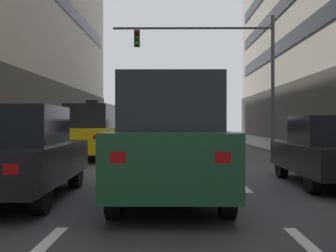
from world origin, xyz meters
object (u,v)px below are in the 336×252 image
(car_driving_0, at_px, (174,127))
(traffic_signal_0, at_px, (226,59))
(car_driving_2, at_px, (15,154))
(taxi_driving_3, at_px, (92,132))
(car_driving_6, at_px, (171,140))
(car_parked_1, at_px, (330,151))
(car_driving_4, at_px, (175,135))
(car_driving_5, at_px, (137,130))
(taxi_driving_1, at_px, (122,133))

(car_driving_0, distance_m, traffic_signal_0, 21.04)
(traffic_signal_0, bearing_deg, car_driving_2, -112.08)
(car_driving_2, relative_size, taxi_driving_3, 1.04)
(car_driving_2, bearing_deg, car_driving_6, -3.50)
(car_driving_6, relative_size, car_parked_1, 1.09)
(car_driving_0, relative_size, taxi_driving_3, 0.97)
(car_driving_4, bearing_deg, car_parked_1, -74.48)
(traffic_signal_0, bearing_deg, car_driving_5, 109.25)
(car_driving_2, distance_m, car_driving_4, 14.87)
(car_driving_2, relative_size, car_parked_1, 1.11)
(car_driving_5, bearing_deg, taxi_driving_1, -89.95)
(car_driving_0, bearing_deg, car_driving_6, -90.27)
(car_driving_5, height_order, traffic_signal_0, traffic_signal_0)
(taxi_driving_1, bearing_deg, car_driving_0, 78.27)
(taxi_driving_1, relative_size, car_driving_2, 0.94)
(car_driving_5, height_order, car_parked_1, car_driving_5)
(car_driving_2, xyz_separation_m, taxi_driving_3, (-0.22, 9.00, 0.21))
(car_driving_2, distance_m, taxi_driving_3, 9.01)
(car_driving_2, bearing_deg, car_driving_5, 90.35)
(taxi_driving_3, bearing_deg, car_driving_0, 82.60)
(car_driving_6, bearing_deg, taxi_driving_1, 99.31)
(car_driving_2, relative_size, car_driving_6, 1.02)
(taxi_driving_1, height_order, car_driving_4, taxi_driving_1)
(taxi_driving_1, relative_size, car_parked_1, 1.04)
(car_driving_0, xyz_separation_m, car_driving_4, (-0.01, -19.97, -0.26))
(taxi_driving_1, xyz_separation_m, car_driving_2, (0.18, -18.77, 0.05))
(taxi_driving_1, height_order, car_driving_5, taxi_driving_1)
(car_driving_5, relative_size, car_parked_1, 1.09)
(car_driving_4, distance_m, traffic_signal_0, 4.70)
(car_parked_1, height_order, traffic_signal_0, traffic_signal_0)
(car_driving_0, xyz_separation_m, traffic_signal_0, (2.57, -20.56, 3.62))
(taxi_driving_1, relative_size, car_driving_6, 0.96)
(taxi_driving_3, height_order, traffic_signal_0, traffic_signal_0)
(car_parked_1, bearing_deg, car_driving_4, 105.52)
(taxi_driving_3, height_order, car_parked_1, taxi_driving_3)
(car_driving_5, bearing_deg, car_driving_4, -78.56)
(car_driving_2, bearing_deg, taxi_driving_3, 91.41)
(car_driving_0, height_order, car_driving_5, car_driving_0)
(taxi_driving_3, distance_m, traffic_signal_0, 8.49)
(car_driving_0, height_order, car_driving_4, car_driving_0)
(taxi_driving_1, distance_m, car_driving_6, 19.21)
(taxi_driving_1, height_order, car_driving_6, car_driving_6)
(car_driving_4, bearing_deg, car_driving_5, 101.44)
(car_driving_5, distance_m, traffic_signal_0, 18.15)
(car_driving_2, relative_size, car_driving_4, 1.09)
(car_driving_0, bearing_deg, traffic_signal_0, -82.88)
(car_driving_2, bearing_deg, car_driving_4, 78.05)
(car_parked_1, xyz_separation_m, traffic_signal_0, (-0.92, 12.01, 3.89))
(car_driving_4, height_order, car_parked_1, car_driving_4)
(taxi_driving_1, bearing_deg, car_driving_5, 90.05)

